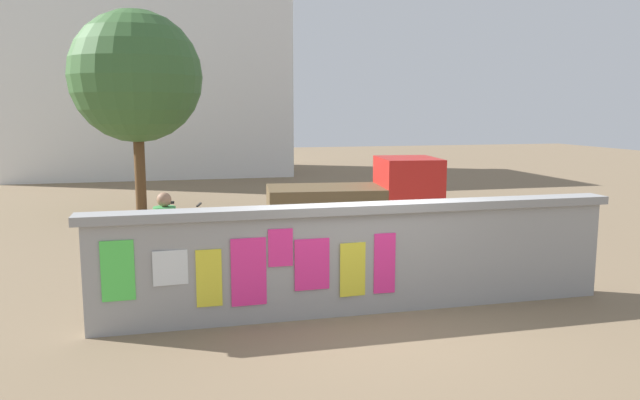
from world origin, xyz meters
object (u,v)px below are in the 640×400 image
object	(u,v)px
auto_rickshaw_truck	(362,203)
motorcycle	(278,262)
person_walking	(165,233)
tree_roadside	(136,77)
bicycle_near	(177,229)

from	to	relation	value
auto_rickshaw_truck	motorcycle	distance (m)	3.75
auto_rickshaw_truck	person_walking	world-z (taller)	auto_rickshaw_truck
tree_roadside	motorcycle	bearing A→B (deg)	-74.27
motorcycle	tree_roadside	size ratio (longest dim) A/B	0.34
tree_roadside	person_walking	bearing A→B (deg)	-85.22
auto_rickshaw_truck	tree_roadside	size ratio (longest dim) A/B	0.67
auto_rickshaw_truck	bicycle_near	bearing A→B (deg)	168.64
person_walking	auto_rickshaw_truck	bearing A→B (deg)	34.47
motorcycle	tree_roadside	world-z (taller)	tree_roadside
motorcycle	bicycle_near	size ratio (longest dim) A/B	1.13
bicycle_near	auto_rickshaw_truck	bearing A→B (deg)	-11.36
motorcycle	auto_rickshaw_truck	bearing A→B (deg)	51.09
auto_rickshaw_truck	person_walking	distance (m)	4.93
bicycle_near	person_walking	size ratio (longest dim) A/B	1.03
person_walking	bicycle_near	bearing A→B (deg)	86.54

